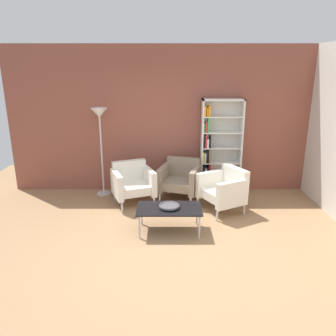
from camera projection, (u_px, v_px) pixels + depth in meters
ground_plane at (168, 249)px, 4.72m from camera, size 8.32×8.32×0.00m
brick_back_panel at (168, 120)px, 6.65m from camera, size 6.40×0.12×2.90m
bookshelf_tall at (216, 149)px, 6.60m from camera, size 0.80×0.30×1.90m
coffee_table_low at (168, 210)px, 5.12m from camera, size 1.00×0.56×0.40m
decorative_bowl at (168, 206)px, 5.10m from camera, size 0.32×0.32×0.05m
armchair_by_bookshelf at (132, 182)px, 6.19m from camera, size 0.90×0.86×0.78m
armchair_spare_guest at (223, 189)px, 5.87m from camera, size 0.90×0.93×0.78m
armchair_near_window at (179, 179)px, 6.40m from camera, size 0.87×0.83×0.78m
floor_lamp_torchiere at (99, 123)px, 6.32m from camera, size 0.32×0.32×1.74m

